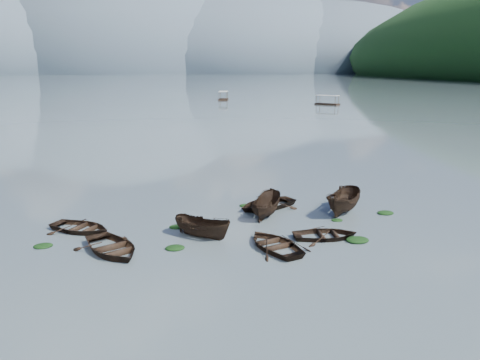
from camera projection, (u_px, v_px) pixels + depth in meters
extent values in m
plane|color=#536168|center=(283.00, 276.00, 23.05)|extent=(2400.00, 2400.00, 0.00)
ellipsoid|color=#475666|center=(10.00, 73.00, 839.07)|extent=(520.00, 520.00, 280.00)
ellipsoid|color=#475666|center=(124.00, 72.00, 873.55)|extent=(520.00, 520.00, 340.00)
ellipsoid|color=#475666|center=(230.00, 72.00, 908.03)|extent=(520.00, 520.00, 260.00)
ellipsoid|color=#475666|center=(318.00, 72.00, 939.06)|extent=(520.00, 520.00, 220.00)
imported|color=black|center=(112.00, 252.00, 25.99)|extent=(5.16, 5.71, 0.97)
imported|color=black|center=(203.00, 237.00, 28.32)|extent=(3.95, 3.62, 1.51)
imported|color=black|center=(275.00, 248.00, 26.57)|extent=(4.27, 5.02, 0.88)
imported|color=black|center=(325.00, 238.00, 28.12)|extent=(4.10, 3.07, 0.81)
imported|color=black|center=(343.00, 212.00, 33.08)|extent=(4.48, 4.90, 1.87)
imported|color=black|center=(81.00, 231.00, 29.36)|extent=(5.08, 4.72, 0.86)
imported|color=black|center=(266.00, 208.00, 34.18)|extent=(5.57, 4.93, 0.96)
imported|color=black|center=(266.00, 215.00, 32.46)|extent=(3.39, 4.51, 1.64)
ellipsoid|color=black|center=(175.00, 249.00, 26.45)|extent=(1.11, 0.90, 0.24)
ellipsoid|color=black|center=(177.00, 227.00, 29.97)|extent=(1.00, 0.80, 0.22)
ellipsoid|color=black|center=(357.00, 241.00, 27.59)|extent=(1.37, 1.10, 0.30)
ellipsoid|color=black|center=(337.00, 221.00, 31.31)|extent=(0.77, 0.65, 0.17)
ellipsoid|color=black|center=(385.00, 214.00, 32.79)|extent=(1.17, 0.93, 0.24)
ellipsoid|color=black|center=(43.00, 247.00, 26.76)|extent=(1.07, 0.87, 0.23)
ellipsoid|color=black|center=(245.00, 206.00, 34.61)|extent=(0.90, 0.75, 0.19)
ellipsoid|color=black|center=(347.00, 193.00, 38.04)|extent=(0.98, 0.78, 0.21)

